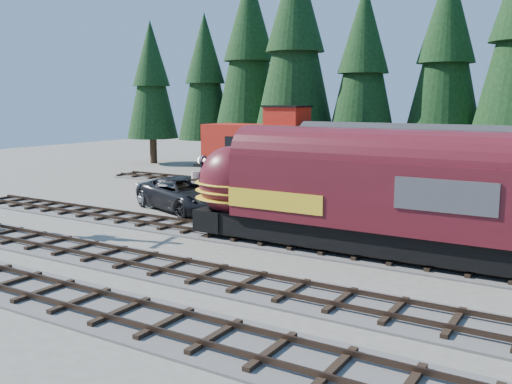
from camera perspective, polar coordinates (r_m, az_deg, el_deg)
The scene contains 7 objects.
ground at distance 22.12m, azimuth 3.30°, elevation -8.17°, with size 120.00×120.00×0.00m, color #6B665B.
track_spur at distance 42.21m, azimuth 2.98°, elevation 0.27°, with size 32.00×3.20×0.33m.
depot at distance 30.98m, azimuth 12.63°, elevation 2.24°, with size 12.80×7.00×5.30m.
locomotive at distance 25.05m, azimuth 7.76°, elevation -0.50°, with size 15.04×2.99×4.09m.
caboose at distance 42.34m, azimuth 1.86°, elevation 4.08°, with size 11.08×3.21×5.76m.
pickup_truck_a at distance 34.51m, azimuth -7.09°, elevation -0.21°, with size 3.32×7.20×2.00m, color black.
pickup_truck_b at distance 35.24m, azimuth -7.73°, elevation -0.39°, with size 2.19×5.38×1.56m, color #B3B6BB.
Camera 1 is at (9.99, -18.60, 6.59)m, focal length 40.00 mm.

